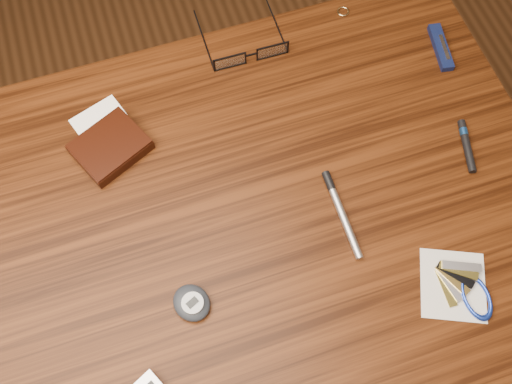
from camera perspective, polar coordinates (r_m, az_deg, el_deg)
ground at (r=1.55m, az=-1.66°, el=-13.34°), size 3.80×3.80×0.00m
desk at (r=0.92m, az=-2.74°, el=-6.01°), size 1.00×0.70×0.75m
wallet_and_card at (r=0.90m, az=-14.39°, el=4.48°), size 0.13×0.16×0.02m
eyeglasses at (r=0.96m, az=-0.62°, el=13.72°), size 0.13×0.13×0.03m
gold_ring at (r=1.04m, az=8.69°, el=17.41°), size 0.03×0.03×0.00m
pedometer at (r=0.79m, az=-6.45°, el=-10.95°), size 0.07×0.07×0.02m
notepad_keys at (r=0.85m, az=20.12°, el=-9.11°), size 0.12×0.13×0.01m
pocket_knife at (r=1.03m, az=17.99°, el=13.61°), size 0.04×0.09×0.01m
silver_pen at (r=0.84m, az=8.33°, el=-1.52°), size 0.01×0.14×0.01m
black_blue_pen at (r=0.93m, az=20.30°, el=4.50°), size 0.03×0.09×0.01m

